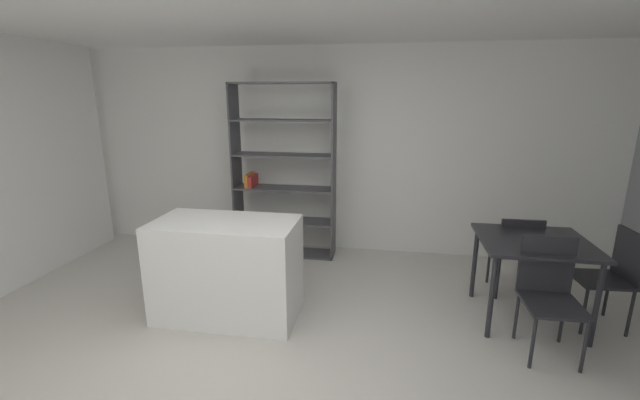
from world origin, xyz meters
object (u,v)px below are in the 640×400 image
dining_chair_far (516,249)px  dining_chair_near (549,287)px  dining_chair_window_side (614,271)px  kitchen_island (227,269)px  dining_table (533,249)px  open_bookshelf (283,172)px

dining_chair_far → dining_chair_near: (-0.00, -0.91, 0.02)m
dining_chair_window_side → dining_chair_far: bearing=-127.6°
kitchen_island → dining_table: kitchen_island is taller
dining_chair_far → dining_chair_near: size_ratio=0.92×
kitchen_island → dining_table: bearing=8.1°
kitchen_island → dining_chair_near: bearing=-1.2°
dining_chair_window_side → dining_chair_near: (-0.69, -0.45, 0.01)m
open_bookshelf → dining_chair_window_side: (3.31, -1.21, -0.55)m
kitchen_island → dining_chair_far: size_ratio=1.51×
dining_chair_far → kitchen_island: bearing=16.2°
dining_table → dining_chair_near: 0.47m
dining_table → dining_chair_far: (0.00, 0.46, -0.17)m
dining_table → dining_chair_window_side: size_ratio=1.04×
dining_chair_window_side → dining_chair_near: dining_chair_near is taller
dining_chair_far → dining_chair_window_side: bearing=145.3°
dining_table → dining_chair_window_side: (0.68, 0.01, -0.16)m
kitchen_island → dining_table: (2.75, 0.39, 0.23)m
dining_chair_far → dining_chair_window_side: size_ratio=0.96×
kitchen_island → open_bookshelf: (0.12, 1.61, 0.62)m
open_bookshelf → dining_chair_far: (2.63, -0.76, -0.56)m
open_bookshelf → kitchen_island: bearing=-94.2°
kitchen_island → open_bookshelf: open_bookshelf is taller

